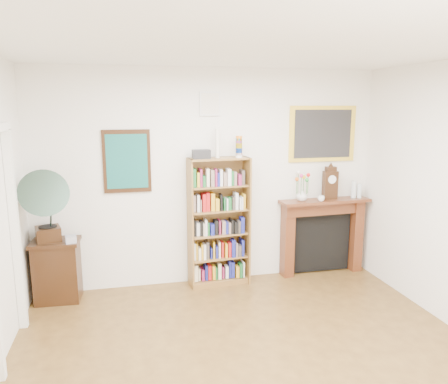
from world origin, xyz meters
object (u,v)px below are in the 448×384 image
Objects in this scene: side_cabinet at (57,271)px; fireplace at (322,230)px; mantel_clock at (330,184)px; bookshelf at (219,215)px; bottle_right at (359,191)px; teacup at (321,199)px; flower_vase at (302,195)px; bottle_left at (354,189)px; gramophone at (43,202)px; cd_stack at (71,239)px.

fireplace is (3.49, 0.13, 0.25)m from side_cabinet.
fireplace is 0.66m from mantel_clock.
bookshelf is 2.01m from bottle_right.
fireplace is 13.63× the size of teacup.
bottle_right is (0.43, -0.03, -0.12)m from mantel_clock.
bottle_left is (0.77, 0.02, 0.04)m from flower_vase.
bookshelf is 12.73× the size of flower_vase.
teacup is (3.47, 0.11, -0.15)m from gramophone.
mantel_clock reaches higher than side_cabinet.
bottle_left is at bearing -11.53° from gramophone.
cd_stack is 2.98m from flower_vase.
bottle_left is 0.08m from bottle_right.
side_cabinet is 8.05× the size of teacup.
teacup reaches higher than cd_stack.
fireplace is at bearing 5.19° from side_cabinet.
bottle_right is at bearing -5.33° from bookshelf.
gramophone reaches higher than mantel_clock.
bookshelf is at bearing -9.33° from gramophone.
side_cabinet is at bearing -177.34° from mantel_clock.
bookshelf reaches higher than bottle_right.
cd_stack is 3.42m from mantel_clock.
teacup is (3.20, 0.11, 0.31)m from cd_stack.
bottle_right reaches higher than teacup.
flower_vase reaches higher than teacup.
flower_vase is (3.23, 0.19, -0.11)m from gramophone.
teacup is at bearing -169.63° from bottle_left.
gramophone is at bearing -175.38° from mantel_clock.
fireplace is 0.71m from bottle_left.
gramophone is 4.08m from bottle_right.
mantel_clock is at bearing 3.68° from cd_stack.
side_cabinet is at bearing 176.26° from bookshelf.
flower_vase is at bearing -179.85° from bottle_right.
gramophone reaches higher than fireplace.
gramophone is 4.00m from bottle_left.
gramophone is 7.39× the size of cd_stack.
side_cabinet is at bearing 147.86° from cd_stack.
cd_stack is at bearing -179.74° from bookshelf.
cd_stack is 0.79× the size of flower_vase.
mantel_clock reaches higher than bottle_left.
bookshelf is 1.83m from cd_stack.
fireplace is at bearing 173.55° from bottle_right.
gramophone is 3.23m from flower_vase.
bottle_left reaches higher than bottle_right.
cd_stack reaches higher than side_cabinet.
bottle_right is at bearing 4.10° from side_cabinet.
side_cabinet is at bearing -179.02° from bottle_right.
bookshelf is 1.16m from flower_vase.
gramophone is 3.65m from mantel_clock.
flower_vase is at bearing -11.10° from gramophone.
mantel_clock is 0.28m from teacup.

